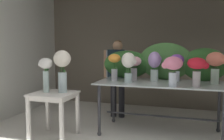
{
  "coord_description": "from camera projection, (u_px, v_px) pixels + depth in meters",
  "views": [
    {
      "loc": [
        1.06,
        -2.42,
        1.49
      ],
      "look_at": [
        -0.16,
        1.4,
        1.08
      ],
      "focal_mm": 41.92,
      "sensor_mm": 36.0,
      "label": 1
    }
  ],
  "objects": [
    {
      "name": "ground_plane",
      "position": [
        129.0,
        130.0,
        4.54
      ],
      "size": [
        8.27,
        8.27,
        0.0
      ],
      "primitive_type": "plane",
      "color": "silver"
    },
    {
      "name": "wall_back",
      "position": [
        149.0,
        49.0,
        6.19
      ],
      "size": [
        5.08,
        0.12,
        2.73
      ],
      "primitive_type": "cube",
      "color": "#706656",
      "rests_on": "ground"
    },
    {
      "name": "wall_left",
      "position": [
        5.0,
        50.0,
        5.17
      ],
      "size": [
        0.12,
        3.88,
        2.73
      ],
      "primitive_type": "cube",
      "color": "silver",
      "rests_on": "ground"
    },
    {
      "name": "display_table_glass",
      "position": [
        161.0,
        90.0,
        4.27
      ],
      "size": [
        2.06,
        0.98,
        0.87
      ],
      "color": "silver",
      "rests_on": "ground"
    },
    {
      "name": "side_table_white",
      "position": [
        54.0,
        99.0,
        4.11
      ],
      "size": [
        0.64,
        0.62,
        0.72
      ],
      "color": "silver",
      "rests_on": "ground"
    },
    {
      "name": "florist",
      "position": [
        117.0,
        70.0,
        5.25
      ],
      "size": [
        0.59,
        0.24,
        1.55
      ],
      "color": "#232328",
      "rests_on": "ground"
    },
    {
      "name": "foliage_backdrop",
      "position": [
        161.0,
        63.0,
        4.59
      ],
      "size": [
        2.15,
        0.32,
        0.65
      ],
      "color": "#2D6028",
      "rests_on": "display_table_glass"
    },
    {
      "name": "vase_crimson_dahlias",
      "position": [
        197.0,
        67.0,
        3.82
      ],
      "size": [
        0.31,
        0.28,
        0.43
      ],
      "color": "silver",
      "rests_on": "display_table_glass"
    },
    {
      "name": "vase_lilac_snapdragons",
      "position": [
        154.0,
        64.0,
        4.37
      ],
      "size": [
        0.22,
        0.21,
        0.5
      ],
      "color": "silver",
      "rests_on": "display_table_glass"
    },
    {
      "name": "vase_sunset_anemones",
      "position": [
        114.0,
        64.0,
        4.43
      ],
      "size": [
        0.21,
        0.21,
        0.46
      ],
      "color": "silver",
      "rests_on": "display_table_glass"
    },
    {
      "name": "vase_rosy_lilies",
      "position": [
        173.0,
        67.0,
        3.81
      ],
      "size": [
        0.31,
        0.28,
        0.44
      ],
      "color": "silver",
      "rests_on": "display_table_glass"
    },
    {
      "name": "vase_coral_peonies",
      "position": [
        216.0,
        63.0,
        4.06
      ],
      "size": [
        0.31,
        0.28,
        0.5
      ],
      "color": "silver",
      "rests_on": "display_table_glass"
    },
    {
      "name": "vase_ivory_stock",
      "position": [
        129.0,
        64.0,
        4.21
      ],
      "size": [
        0.25,
        0.23,
        0.49
      ],
      "color": "silver",
      "rests_on": "display_table_glass"
    },
    {
      "name": "vase_blush_roses",
      "position": [
        134.0,
        65.0,
        4.47
      ],
      "size": [
        0.26,
        0.26,
        0.41
      ],
      "color": "silver",
      "rests_on": "display_table_glass"
    },
    {
      "name": "vase_violet_carnations",
      "position": [
        177.0,
        63.0,
        4.34
      ],
      "size": [
        0.24,
        0.24,
        0.45
      ],
      "color": "silver",
      "rests_on": "display_table_glass"
    },
    {
      "name": "vase_white_roses_tall",
      "position": [
        46.0,
        70.0,
        4.1
      ],
      "size": [
        0.22,
        0.22,
        0.54
      ],
      "color": "silver",
      "rests_on": "side_table_white"
    },
    {
      "name": "vase_cream_lisianthus_tall",
      "position": [
        62.0,
        66.0,
        4.08
      ],
      "size": [
        0.27,
        0.27,
        0.66
      ],
      "color": "silver",
      "rests_on": "side_table_white"
    }
  ]
}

